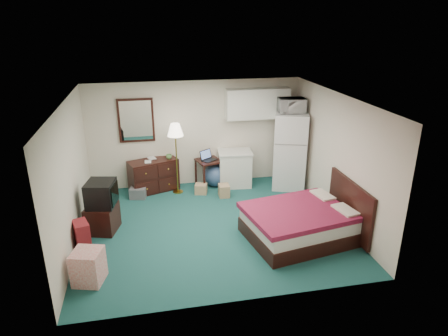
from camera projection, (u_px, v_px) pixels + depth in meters
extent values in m
cube|color=#184346|center=(212.00, 226.00, 7.84)|extent=(5.00, 4.50, 0.01)
cube|color=beige|center=(211.00, 100.00, 6.95)|extent=(5.00, 4.50, 0.01)
cube|color=beige|center=(196.00, 134.00, 9.45)|extent=(5.00, 0.01, 2.50)
cube|color=beige|center=(240.00, 225.00, 5.33)|extent=(5.00, 0.01, 2.50)
cube|color=beige|center=(70.00, 177.00, 6.93)|extent=(0.01, 4.50, 2.50)
cube|color=beige|center=(337.00, 158.00, 7.86)|extent=(0.01, 4.50, 2.50)
sphere|color=#34507E|center=(216.00, 175.00, 9.61)|extent=(0.68, 0.68, 0.55)
imported|color=white|center=(292.00, 104.00, 8.99)|extent=(0.63, 0.39, 0.40)
imported|color=tan|center=(144.00, 158.00, 9.02)|extent=(0.14, 0.02, 0.20)
imported|color=tan|center=(148.00, 154.00, 9.21)|extent=(0.17, 0.07, 0.23)
imported|color=#649950|center=(169.00, 156.00, 9.25)|extent=(0.17, 0.17, 0.14)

